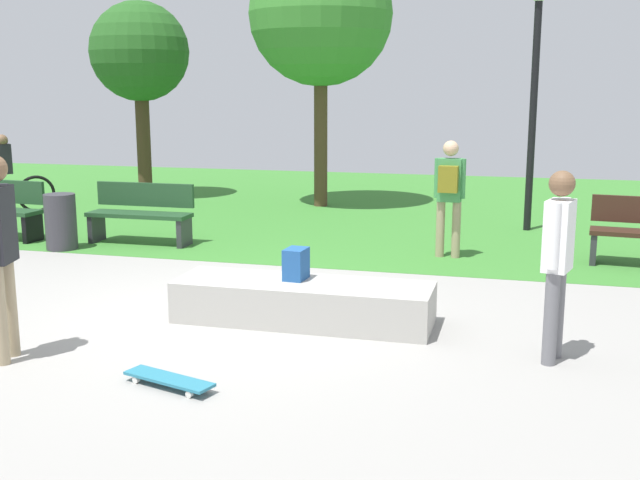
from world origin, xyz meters
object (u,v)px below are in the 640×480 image
(backpack_on_ledge, at_px, (296,264))
(skateboard_by_ledge, at_px, (169,379))
(lamp_post, at_px, (535,83))
(skater_watching, at_px, (558,252))
(cyclist_on_bicycle, at_px, (5,180))
(concrete_ledge, at_px, (303,302))
(park_bench_center_lawn, at_px, (141,212))
(trash_bin, at_px, (61,222))
(tree_young_birch, at_px, (321,14))
(tree_slender_maple, at_px, (140,54))
(pedestrian_with_backpack, at_px, (449,189))

(backpack_on_ledge, bearing_deg, skateboard_by_ledge, -8.12)
(skateboard_by_ledge, xyz_separation_m, lamp_post, (2.75, 7.83, 2.35))
(skater_watching, distance_m, skateboard_by_ledge, 3.39)
(skateboard_by_ledge, bearing_deg, cyclist_on_bicycle, 133.64)
(concrete_ledge, xyz_separation_m, skater_watching, (2.40, -0.52, 0.76))
(skateboard_by_ledge, bearing_deg, park_bench_center_lawn, 119.63)
(skater_watching, height_order, park_bench_center_lawn, skater_watching)
(skater_watching, height_order, lamp_post, lamp_post)
(skateboard_by_ledge, relative_size, trash_bin, 1.01)
(backpack_on_ledge, bearing_deg, concrete_ledge, 50.87)
(skater_watching, bearing_deg, park_bench_center_lawn, 147.34)
(skater_watching, bearing_deg, cyclist_on_bicycle, 149.62)
(skater_watching, xyz_separation_m, cyclist_on_bicycle, (-9.74, 5.71, -0.33))
(park_bench_center_lawn, distance_m, lamp_post, 6.57)
(concrete_ledge, bearing_deg, backpack_on_ledge, 136.46)
(concrete_ledge, relative_size, skater_watching, 1.57)
(tree_young_birch, relative_size, lamp_post, 1.30)
(backpack_on_ledge, relative_size, trash_bin, 0.39)
(skateboard_by_ledge, distance_m, cyclist_on_bicycle, 9.85)
(tree_slender_maple, xyz_separation_m, pedestrian_with_backpack, (6.94, -4.44, -2.08))
(pedestrian_with_backpack, height_order, cyclist_on_bicycle, pedestrian_with_backpack)
(lamp_post, bearing_deg, concrete_ledge, -110.39)
(backpack_on_ledge, height_order, pedestrian_with_backpack, pedestrian_with_backpack)
(trash_bin, bearing_deg, skater_watching, -24.17)
(park_bench_center_lawn, xyz_separation_m, trash_bin, (-0.93, -0.72, -0.07))
(trash_bin, bearing_deg, park_bench_center_lawn, 37.85)
(skater_watching, distance_m, tree_slender_maple, 11.92)
(tree_slender_maple, bearing_deg, pedestrian_with_backpack, -32.58)
(skateboard_by_ledge, bearing_deg, lamp_post, 70.66)
(tree_young_birch, bearing_deg, cyclist_on_bicycle, -156.10)
(backpack_on_ledge, bearing_deg, skater_watching, 80.58)
(lamp_post, bearing_deg, skateboard_by_ledge, -109.34)
(concrete_ledge, bearing_deg, tree_slender_maple, 126.58)
(skater_watching, relative_size, pedestrian_with_backpack, 1.02)
(trash_bin, xyz_separation_m, pedestrian_with_backpack, (5.54, 0.87, 0.56))
(concrete_ledge, height_order, tree_young_birch, tree_young_birch)
(skateboard_by_ledge, distance_m, tree_slender_maple, 11.50)
(concrete_ledge, height_order, cyclist_on_bicycle, cyclist_on_bicycle)
(concrete_ledge, xyz_separation_m, pedestrian_with_backpack, (1.11, 3.42, 0.77))
(concrete_ledge, bearing_deg, tree_young_birch, 103.50)
(park_bench_center_lawn, bearing_deg, backpack_on_ledge, -42.96)
(concrete_ledge, xyz_separation_m, tree_slender_maple, (-5.83, 7.85, 2.84))
(concrete_ledge, relative_size, trash_bin, 3.17)
(skateboard_by_ledge, distance_m, tree_young_birch, 10.32)
(backpack_on_ledge, bearing_deg, pedestrian_with_backpack, 164.30)
(tree_young_birch, bearing_deg, park_bench_center_lawn, -110.98)
(lamp_post, bearing_deg, skater_watching, -88.20)
(concrete_ledge, height_order, backpack_on_ledge, backpack_on_ledge)
(park_bench_center_lawn, height_order, pedestrian_with_backpack, pedestrian_with_backpack)
(tree_young_birch, relative_size, pedestrian_with_backpack, 3.16)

